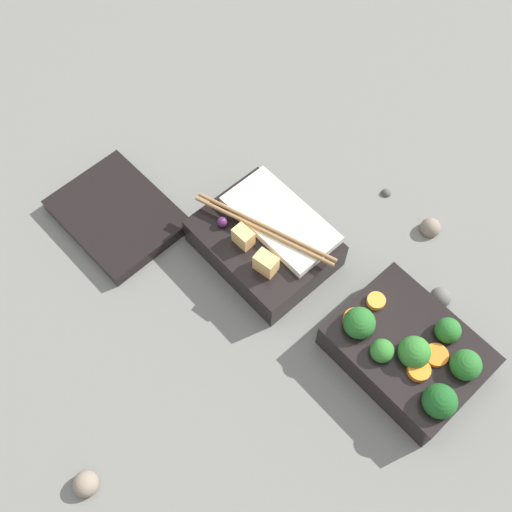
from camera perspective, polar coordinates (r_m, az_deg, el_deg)
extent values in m
plane|color=slate|center=(0.77, 7.41, -4.35)|extent=(3.00, 3.00, 0.00)
cube|color=black|center=(0.74, 14.18, -8.72)|extent=(0.17, 0.13, 0.05)
sphere|color=#2D7028|center=(0.70, 14.64, -9.04)|extent=(0.04, 0.04, 0.04)
sphere|color=#2D7028|center=(0.70, 11.92, -8.82)|extent=(0.03, 0.03, 0.03)
sphere|color=#236023|center=(0.71, 9.82, -6.31)|extent=(0.04, 0.04, 0.04)
sphere|color=#236023|center=(0.73, 17.81, -6.77)|extent=(0.03, 0.03, 0.03)
sphere|color=#19511E|center=(0.69, 17.10, -13.07)|extent=(0.04, 0.04, 0.04)
sphere|color=#236023|center=(0.72, 19.35, -9.76)|extent=(0.04, 0.04, 0.04)
cylinder|color=orange|center=(0.73, 11.36, -4.22)|extent=(0.03, 0.03, 0.01)
cylinder|color=orange|center=(0.72, 16.77, -9.03)|extent=(0.04, 0.04, 0.01)
cylinder|color=orange|center=(0.71, 15.25, -10.47)|extent=(0.03, 0.03, 0.01)
cylinder|color=orange|center=(0.71, 9.44, -6.04)|extent=(0.04, 0.04, 0.01)
cube|color=black|center=(0.78, 0.78, 1.20)|extent=(0.17, 0.13, 0.05)
cube|color=silver|center=(0.77, 2.35, 3.48)|extent=(0.15, 0.08, 0.01)
cube|color=#EAB266|center=(0.72, 0.95, -0.69)|extent=(0.03, 0.02, 0.03)
cube|color=#EAB266|center=(0.74, -1.22, 1.83)|extent=(0.03, 0.02, 0.03)
sphere|color=#4C1E4C|center=(0.76, -3.22, 3.27)|extent=(0.01, 0.01, 0.01)
cylinder|color=olive|center=(0.75, 0.95, 2.82)|extent=(0.19, 0.07, 0.01)
cylinder|color=olive|center=(0.75, 0.68, 2.43)|extent=(0.19, 0.07, 0.01)
cube|color=black|center=(0.84, -13.07, 3.86)|extent=(0.17, 0.13, 0.02)
sphere|color=#7A6B5B|center=(0.72, -15.90, -20.14)|extent=(0.03, 0.03, 0.03)
sphere|color=#474442|center=(0.87, 12.31, 5.96)|extent=(0.01, 0.01, 0.01)
sphere|color=#595651|center=(0.80, 17.13, -3.81)|extent=(0.03, 0.03, 0.03)
sphere|color=#7A6B5B|center=(0.84, 16.26, 2.60)|extent=(0.03, 0.03, 0.03)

